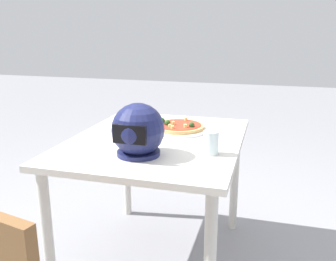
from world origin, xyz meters
TOP-DOWN VIEW (x-y plane):
  - ground_plane at (0.00, 0.00)m, footprint 14.00×14.00m
  - dining_table at (0.00, 0.00)m, footprint 0.85×1.06m
  - pizza_plate at (-0.07, -0.19)m, footprint 0.34×0.34m
  - pizza at (-0.07, -0.18)m, footprint 0.28×0.28m
  - motorcycle_helmet at (0.00, 0.27)m, footprint 0.24×0.24m
  - drinking_glass at (-0.31, 0.17)m, footprint 0.07×0.07m

SIDE VIEW (x-z plane):
  - ground_plane at x=0.00m, z-range 0.00..0.00m
  - dining_table at x=0.00m, z-range 0.27..0.99m
  - pizza_plate at x=-0.07m, z-range 0.72..0.73m
  - pizza at x=-0.07m, z-range 0.72..0.77m
  - drinking_glass at x=-0.31m, z-range 0.72..0.83m
  - motorcycle_helmet at x=0.00m, z-range 0.71..0.95m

